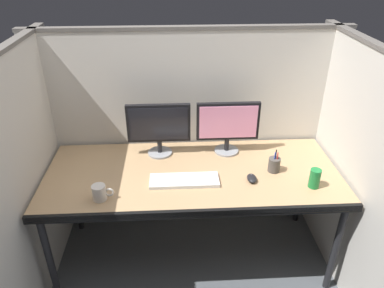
{
  "coord_description": "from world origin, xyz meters",
  "views": [
    {
      "loc": [
        -0.11,
        -1.66,
        2.05
      ],
      "look_at": [
        0.0,
        0.35,
        0.92
      ],
      "focal_mm": 33.89,
      "sensor_mm": 36.0,
      "label": 1
    }
  ],
  "objects_px": {
    "coffee_mug": "(100,193)",
    "monitor_left": "(159,126)",
    "pen_cup": "(274,165)",
    "keyboard_main": "(184,180)",
    "soda_can": "(315,178)",
    "desk": "(193,179)",
    "computer_mouse": "(252,178)",
    "monitor_right": "(228,124)"
  },
  "relations": [
    {
      "from": "coffee_mug",
      "to": "monitor_left",
      "type": "bearing_deg",
      "value": 56.26
    },
    {
      "from": "monitor_left",
      "to": "pen_cup",
      "type": "xyz_separation_m",
      "value": [
        0.74,
        -0.26,
        -0.17
      ]
    },
    {
      "from": "monitor_left",
      "to": "keyboard_main",
      "type": "distance_m",
      "value": 0.44
    },
    {
      "from": "keyboard_main",
      "to": "soda_can",
      "type": "height_order",
      "value": "soda_can"
    },
    {
      "from": "desk",
      "to": "keyboard_main",
      "type": "distance_m",
      "value": 0.13
    },
    {
      "from": "keyboard_main",
      "to": "computer_mouse",
      "type": "xyz_separation_m",
      "value": [
        0.42,
        -0.01,
        0.01
      ]
    },
    {
      "from": "monitor_right",
      "to": "coffee_mug",
      "type": "height_order",
      "value": "monitor_right"
    },
    {
      "from": "monitor_right",
      "to": "pen_cup",
      "type": "relative_size",
      "value": 2.73
    },
    {
      "from": "computer_mouse",
      "to": "keyboard_main",
      "type": "bearing_deg",
      "value": 178.7
    },
    {
      "from": "monitor_right",
      "to": "desk",
      "type": "bearing_deg",
      "value": -134.7
    },
    {
      "from": "computer_mouse",
      "to": "coffee_mug",
      "type": "distance_m",
      "value": 0.93
    },
    {
      "from": "coffee_mug",
      "to": "monitor_right",
      "type": "bearing_deg",
      "value": 31.94
    },
    {
      "from": "soda_can",
      "to": "coffee_mug",
      "type": "height_order",
      "value": "soda_can"
    },
    {
      "from": "computer_mouse",
      "to": "desk",
      "type": "bearing_deg",
      "value": 163.71
    },
    {
      "from": "monitor_right",
      "to": "keyboard_main",
      "type": "bearing_deg",
      "value": -131.35
    },
    {
      "from": "desk",
      "to": "computer_mouse",
      "type": "relative_size",
      "value": 19.79
    },
    {
      "from": "monitor_right",
      "to": "monitor_left",
      "type": "bearing_deg",
      "value": -179.74
    },
    {
      "from": "desk",
      "to": "monitor_right",
      "type": "relative_size",
      "value": 4.42
    },
    {
      "from": "soda_can",
      "to": "coffee_mug",
      "type": "relative_size",
      "value": 0.97
    },
    {
      "from": "monitor_left",
      "to": "pen_cup",
      "type": "height_order",
      "value": "monitor_left"
    },
    {
      "from": "desk",
      "to": "monitor_right",
      "type": "bearing_deg",
      "value": 45.3
    },
    {
      "from": "pen_cup",
      "to": "desk",
      "type": "bearing_deg",
      "value": 179.3
    },
    {
      "from": "monitor_right",
      "to": "computer_mouse",
      "type": "bearing_deg",
      "value": -73.53
    },
    {
      "from": "monitor_right",
      "to": "keyboard_main",
      "type": "distance_m",
      "value": 0.52
    },
    {
      "from": "computer_mouse",
      "to": "monitor_left",
      "type": "bearing_deg",
      "value": 147.89
    },
    {
      "from": "desk",
      "to": "soda_can",
      "type": "xyz_separation_m",
      "value": [
        0.73,
        -0.19,
        0.11
      ]
    },
    {
      "from": "monitor_right",
      "to": "soda_can",
      "type": "height_order",
      "value": "monitor_right"
    },
    {
      "from": "monitor_left",
      "to": "computer_mouse",
      "type": "bearing_deg",
      "value": -32.11
    },
    {
      "from": "desk",
      "to": "coffee_mug",
      "type": "distance_m",
      "value": 0.61
    },
    {
      "from": "monitor_right",
      "to": "pen_cup",
      "type": "bearing_deg",
      "value": -44.39
    },
    {
      "from": "desk",
      "to": "soda_can",
      "type": "distance_m",
      "value": 0.76
    },
    {
      "from": "monitor_left",
      "to": "monitor_right",
      "type": "distance_m",
      "value": 0.47
    },
    {
      "from": "monitor_right",
      "to": "coffee_mug",
      "type": "xyz_separation_m",
      "value": [
        -0.81,
        -0.5,
        -0.17
      ]
    },
    {
      "from": "desk",
      "to": "keyboard_main",
      "type": "relative_size",
      "value": 4.42
    },
    {
      "from": "monitor_left",
      "to": "computer_mouse",
      "type": "distance_m",
      "value": 0.71
    },
    {
      "from": "computer_mouse",
      "to": "coffee_mug",
      "type": "bearing_deg",
      "value": -171.52
    },
    {
      "from": "desk",
      "to": "monitor_right",
      "type": "height_order",
      "value": "monitor_right"
    },
    {
      "from": "monitor_right",
      "to": "keyboard_main",
      "type": "relative_size",
      "value": 1.0
    },
    {
      "from": "computer_mouse",
      "to": "pen_cup",
      "type": "bearing_deg",
      "value": 31.5
    },
    {
      "from": "computer_mouse",
      "to": "pen_cup",
      "type": "distance_m",
      "value": 0.19
    },
    {
      "from": "computer_mouse",
      "to": "coffee_mug",
      "type": "height_order",
      "value": "coffee_mug"
    },
    {
      "from": "monitor_left",
      "to": "pen_cup",
      "type": "bearing_deg",
      "value": -19.54
    }
  ]
}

